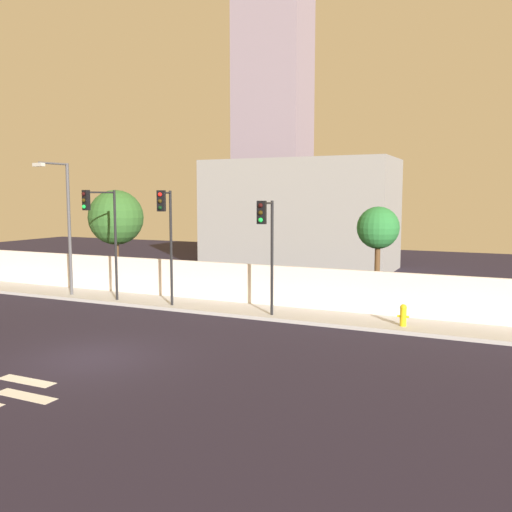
% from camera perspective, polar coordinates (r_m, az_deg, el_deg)
% --- Properties ---
extents(ground_plane, '(80.00, 80.00, 0.00)m').
position_cam_1_polar(ground_plane, '(18.07, -16.87, -10.17)').
color(ground_plane, black).
extents(sidewalk, '(36.00, 2.40, 0.15)m').
position_cam_1_polar(sidewalk, '(24.59, -4.07, -5.41)').
color(sidewalk, '#AEAEAE').
rests_on(sidewalk, ground).
extents(perimeter_wall, '(36.00, 0.18, 1.80)m').
position_cam_1_polar(perimeter_wall, '(25.54, -2.70, -2.74)').
color(perimeter_wall, silver).
rests_on(perimeter_wall, sidewalk).
extents(traffic_light_left, '(0.60, 1.76, 5.17)m').
position_cam_1_polar(traffic_light_left, '(25.94, -15.92, 3.53)').
color(traffic_light_left, black).
rests_on(traffic_light_left, sidewalk).
extents(traffic_light_center, '(0.37, 1.15, 5.14)m').
position_cam_1_polar(traffic_light_center, '(24.16, -9.38, 3.38)').
color(traffic_light_center, black).
rests_on(traffic_light_center, sidewalk).
extents(traffic_light_right, '(0.35, 1.47, 4.72)m').
position_cam_1_polar(traffic_light_right, '(21.65, 1.10, 2.43)').
color(traffic_light_right, black).
rests_on(traffic_light_right, sidewalk).
extents(street_lamp_curbside, '(0.62, 1.88, 6.50)m').
position_cam_1_polar(street_lamp_curbside, '(28.39, -19.33, 3.80)').
color(street_lamp_curbside, '#4C4C51').
rests_on(street_lamp_curbside, sidewalk).
extents(fire_hydrant, '(0.44, 0.26, 0.84)m').
position_cam_1_polar(fire_hydrant, '(21.44, 15.12, -5.90)').
color(fire_hydrant, gold).
rests_on(fire_hydrant, sidewalk).
extents(roadside_tree_leftmost, '(2.96, 2.96, 5.40)m').
position_cam_1_polar(roadside_tree_leftmost, '(30.45, -14.41, 3.91)').
color(roadside_tree_leftmost, brown).
rests_on(roadside_tree_leftmost, ground).
extents(roadside_tree_midleft, '(1.83, 1.83, 4.60)m').
position_cam_1_polar(roadside_tree_midleft, '(24.20, 12.63, 2.76)').
color(roadside_tree_midleft, brown).
rests_on(roadside_tree_midleft, ground).
extents(low_building_distant, '(13.18, 6.00, 7.60)m').
position_cam_1_polar(low_building_distant, '(38.79, 4.55, 4.36)').
color(low_building_distant, gray).
rests_on(low_building_distant, ground).
extents(tower_on_skyline, '(6.50, 5.00, 33.46)m').
position_cam_1_polar(tower_on_skyline, '(53.85, 1.80, 18.73)').
color(tower_on_skyline, gray).
rests_on(tower_on_skyline, ground).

